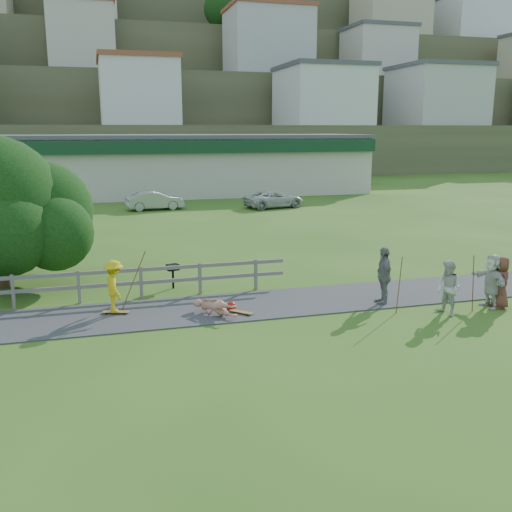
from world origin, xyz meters
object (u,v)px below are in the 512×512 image
object	(u,v)px
skater_rider	(115,289)
spectator_d	(491,281)
skater_fallen	(215,307)
bbq	(173,276)
car_white	(274,199)
car_silver	(155,200)
spectator_c	(501,282)
spectator_a	(448,288)
spectator_b	(384,276)

from	to	relation	value
skater_rider	spectator_d	xyz separation A→B (m)	(11.57, -2.46, 0.06)
skater_fallen	spectator_d	size ratio (longest dim) A/B	0.90
skater_rider	spectator_d	world-z (taller)	spectator_d
skater_fallen	bbq	distance (m)	3.53
car_white	car_silver	bearing A→B (deg)	69.42
spectator_c	spectator_a	bearing A→B (deg)	-71.42
spectator_b	skater_rider	bearing A→B (deg)	-87.87
bbq	spectator_c	bearing A→B (deg)	-45.03
skater_fallen	spectator_a	distance (m)	7.14
skater_fallen	car_white	distance (m)	24.63
car_white	bbq	xyz separation A→B (m)	(-9.92, -19.45, -0.17)
spectator_b	bbq	bearing A→B (deg)	-110.07
car_silver	bbq	bearing A→B (deg)	170.33
spectator_b	car_silver	size ratio (longest dim) A/B	0.47
spectator_a	car_silver	size ratio (longest dim) A/B	0.43
spectator_b	spectator_c	size ratio (longest dim) A/B	1.13
skater_rider	spectator_a	bearing A→B (deg)	-114.83
skater_fallen	spectator_b	size ratio (longest dim) A/B	0.82
skater_fallen	car_white	xyz separation A→B (m)	(9.11, 22.89, 0.33)
skater_rider	spectator_b	bearing A→B (deg)	-106.99
car_silver	car_white	world-z (taller)	car_silver
spectator_a	car_silver	world-z (taller)	spectator_a
spectator_a	spectator_d	world-z (taller)	spectator_d
spectator_d	skater_fallen	bearing A→B (deg)	-96.82
spectator_b	skater_fallen	bearing A→B (deg)	-82.56
skater_rider	spectator_a	size ratio (longest dim) A/B	0.95
skater_fallen	spectator_c	distance (m)	9.09
spectator_d	car_white	world-z (taller)	spectator_d
car_silver	spectator_d	bearing A→B (deg)	-168.25
car_silver	bbq	size ratio (longest dim) A/B	4.53
spectator_d	bbq	bearing A→B (deg)	-114.46
spectator_a	car_silver	distance (m)	26.66
skater_fallen	bbq	bearing A→B (deg)	65.63
spectator_b	bbq	xyz separation A→B (m)	(-6.35, 3.70, -0.51)
bbq	skater_rider	bearing A→B (deg)	-147.47
skater_fallen	car_white	bearing A→B (deg)	30.62
skater_rider	spectator_c	xyz separation A→B (m)	(11.84, -2.57, 0.03)
spectator_b	bbq	distance (m)	7.36
spectator_c	bbq	xyz separation A→B (m)	(-9.74, 5.08, -0.40)
car_white	bbq	world-z (taller)	car_white
spectator_d	car_silver	xyz separation A→B (m)	(-7.98, 25.61, -0.21)
skater_fallen	spectator_c	size ratio (longest dim) A/B	0.93
skater_rider	spectator_b	xyz separation A→B (m)	(8.45, -1.19, 0.14)
spectator_b	spectator_d	size ratio (longest dim) A/B	1.09
spectator_d	spectator_a	bearing A→B (deg)	-76.70
bbq	spectator_a	bearing A→B (deg)	-51.99
skater_fallen	car_white	size ratio (longest dim) A/B	0.35
skater_rider	skater_fallen	size ratio (longest dim) A/B	1.04
skater_fallen	spectator_b	world-z (taller)	spectator_b
spectator_a	car_white	bearing A→B (deg)	160.88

